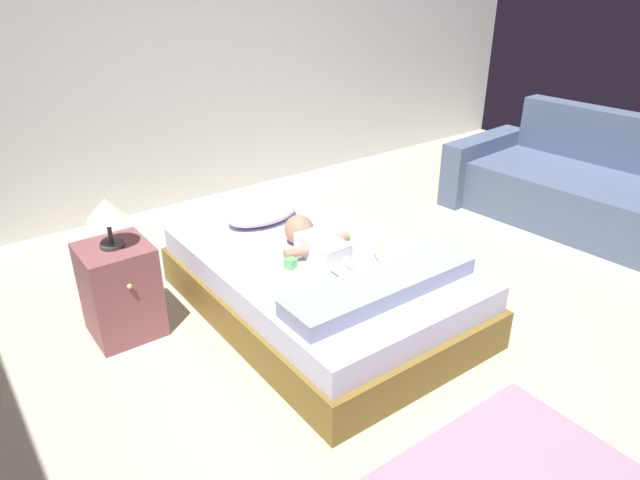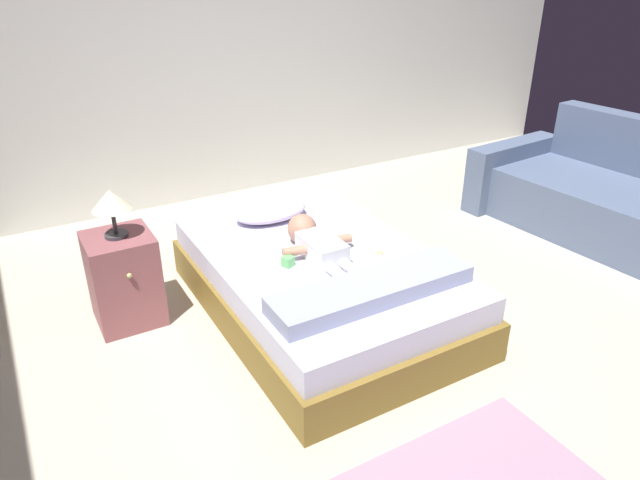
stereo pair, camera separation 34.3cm
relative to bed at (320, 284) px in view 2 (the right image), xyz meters
The scene contains 12 objects.
ground_plane 0.81m from the bed, 75.36° to the right, with size 8.00×8.00×0.00m, color #B7AE98.
wall_behind_bed 2.58m from the bed, 84.94° to the left, with size 8.00×0.12×2.90m, color silver.
bed is the anchor object (origin of this frame).
pillow 0.68m from the bed, 92.63° to the left, with size 0.51×0.31×0.12m.
baby 0.28m from the bed, 105.40° to the left, with size 0.46×0.69×0.19m.
toothbrush 0.29m from the bed, 21.11° to the left, with size 0.10×0.15×0.02m.
couch 2.60m from the bed, ahead, with size 1.23×2.18×0.87m.
nightstand 1.18m from the bed, 154.58° to the left, with size 0.38×0.41×0.57m.
lamp 1.31m from the bed, 154.58° to the left, with size 0.22×0.22×0.29m.
blanket 0.60m from the bed, 90.00° to the right, with size 1.14×0.30×0.10m.
toy_block 0.33m from the bed, behind, with size 0.08×0.08×0.06m.
baby_bottle 0.43m from the bed, 44.40° to the right, with size 0.09×0.11×0.08m.
Camera 2 is at (-1.74, -1.91, 2.02)m, focal length 32.42 mm.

